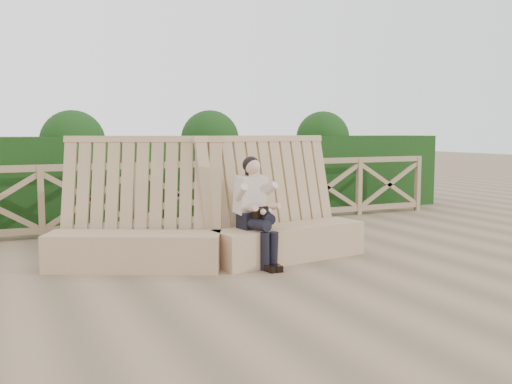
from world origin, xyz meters
name	(u,v)px	position (x,y,z in m)	size (l,w,h in m)	color
ground	(277,276)	(0.00, 0.00, 0.00)	(60.00, 60.00, 0.00)	brown
bench	(213,231)	(-0.40, 0.92, 0.39)	(3.90, 1.57, 1.56)	#9C8059
woman	(255,206)	(0.04, 0.64, 0.70)	(0.40, 0.79, 1.30)	black
guardrail	(179,195)	(0.00, 3.50, 0.55)	(10.10, 0.09, 1.10)	#87714F
hedge	(159,178)	(0.00, 4.70, 0.75)	(12.00, 1.20, 1.50)	black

